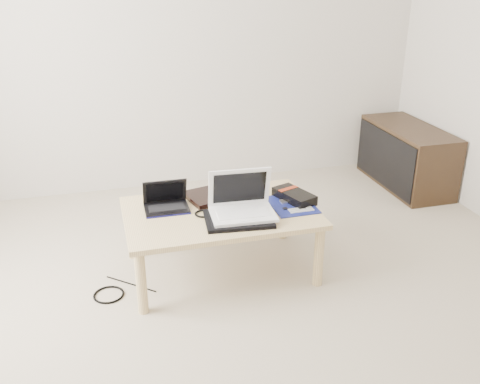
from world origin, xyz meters
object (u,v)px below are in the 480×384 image
object	(u,v)px
coffee_table	(220,218)
white_laptop	(242,205)
gpu_box	(294,196)
media_cabinet	(406,156)
netbook	(166,203)

from	to	relation	value
coffee_table	white_laptop	world-z (taller)	white_laptop
coffee_table	gpu_box	world-z (taller)	gpu_box
coffee_table	white_laptop	xyz separation A→B (m)	(0.10, -0.11, 0.12)
media_cabinet	netbook	bearing A→B (deg)	-159.12
media_cabinet	netbook	xyz separation A→B (m)	(-2.08, -0.79, 0.19)
coffee_table	netbook	distance (m)	0.33
coffee_table	gpu_box	bearing A→B (deg)	2.01
coffee_table	media_cabinet	bearing A→B (deg)	26.79
media_cabinet	gpu_box	bearing A→B (deg)	-146.22
media_cabinet	white_laptop	size ratio (longest dim) A/B	2.44
media_cabinet	netbook	size ratio (longest dim) A/B	3.52
white_laptop	gpu_box	size ratio (longest dim) A/B	1.24
coffee_table	netbook	xyz separation A→B (m)	(-0.30, 0.11, 0.09)
white_laptop	gpu_box	distance (m)	0.39
white_laptop	media_cabinet	bearing A→B (deg)	30.89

